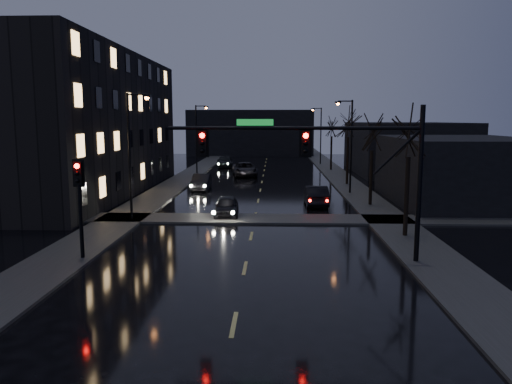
# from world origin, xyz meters

# --- Properties ---
(ground) EXTENTS (160.00, 160.00, 0.00)m
(ground) POSITION_xyz_m (0.00, 0.00, 0.00)
(ground) COLOR black
(ground) RESTS_ON ground
(sidewalk_left) EXTENTS (3.00, 140.00, 0.12)m
(sidewalk_left) POSITION_xyz_m (-8.50, 35.00, 0.06)
(sidewalk_left) COLOR #2D2D2B
(sidewalk_left) RESTS_ON ground
(sidewalk_right) EXTENTS (3.00, 140.00, 0.12)m
(sidewalk_right) POSITION_xyz_m (8.50, 35.00, 0.06)
(sidewalk_right) COLOR #2D2D2B
(sidewalk_right) RESTS_ON ground
(sidewalk_cross) EXTENTS (40.00, 3.00, 0.12)m
(sidewalk_cross) POSITION_xyz_m (0.00, 18.50, 0.06)
(sidewalk_cross) COLOR #2D2D2B
(sidewalk_cross) RESTS_ON ground
(apartment_block) EXTENTS (12.00, 30.00, 12.00)m
(apartment_block) POSITION_xyz_m (-16.50, 30.00, 6.00)
(apartment_block) COLOR black
(apartment_block) RESTS_ON ground
(commercial_right_near) EXTENTS (10.00, 14.00, 5.00)m
(commercial_right_near) POSITION_xyz_m (15.50, 26.00, 2.50)
(commercial_right_near) COLOR black
(commercial_right_near) RESTS_ON ground
(commercial_right_far) EXTENTS (12.00, 18.00, 6.00)m
(commercial_right_far) POSITION_xyz_m (17.00, 48.00, 3.00)
(commercial_right_far) COLOR black
(commercial_right_far) RESTS_ON ground
(far_block) EXTENTS (22.00, 10.00, 8.00)m
(far_block) POSITION_xyz_m (-3.00, 78.00, 4.00)
(far_block) COLOR black
(far_block) RESTS_ON ground
(signal_mast) EXTENTS (11.11, 0.41, 7.00)m
(signal_mast) POSITION_xyz_m (3.85, 9.00, 4.87)
(signal_mast) COLOR black
(signal_mast) RESTS_ON ground
(signal_pole_left) EXTENTS (0.35, 0.41, 4.53)m
(signal_pole_left) POSITION_xyz_m (-7.50, 8.99, 3.01)
(signal_pole_left) COLOR black
(signal_pole_left) RESTS_ON ground
(tree_near) EXTENTS (3.52, 3.52, 8.08)m
(tree_near) POSITION_xyz_m (8.40, 14.00, 6.22)
(tree_near) COLOR black
(tree_near) RESTS_ON ground
(tree_mid_a) EXTENTS (3.30, 3.30, 7.58)m
(tree_mid_a) POSITION_xyz_m (8.40, 24.00, 5.83)
(tree_mid_a) COLOR black
(tree_mid_a) RESTS_ON ground
(tree_mid_b) EXTENTS (3.74, 3.74, 8.59)m
(tree_mid_b) POSITION_xyz_m (8.40, 36.00, 6.61)
(tree_mid_b) COLOR black
(tree_mid_b) RESTS_ON ground
(tree_far) EXTENTS (3.43, 3.43, 7.88)m
(tree_far) POSITION_xyz_m (8.40, 50.00, 6.06)
(tree_far) COLOR black
(tree_far) RESTS_ON ground
(streetlight_l_near) EXTENTS (1.53, 0.28, 8.00)m
(streetlight_l_near) POSITION_xyz_m (-7.58, 18.00, 4.77)
(streetlight_l_near) COLOR black
(streetlight_l_near) RESTS_ON ground
(streetlight_l_far) EXTENTS (1.53, 0.28, 8.00)m
(streetlight_l_far) POSITION_xyz_m (-7.58, 45.00, 4.77)
(streetlight_l_far) COLOR black
(streetlight_l_far) RESTS_ON ground
(streetlight_r_mid) EXTENTS (1.53, 0.28, 8.00)m
(streetlight_r_mid) POSITION_xyz_m (7.58, 30.00, 4.77)
(streetlight_r_mid) COLOR black
(streetlight_r_mid) RESTS_ON ground
(streetlight_r_far) EXTENTS (1.53, 0.28, 8.00)m
(streetlight_r_far) POSITION_xyz_m (7.58, 58.00, 4.77)
(streetlight_r_far) COLOR black
(streetlight_r_far) RESTS_ON ground
(oncoming_car_a) EXTENTS (1.78, 3.98, 1.33)m
(oncoming_car_a) POSITION_xyz_m (-1.90, 19.63, 0.67)
(oncoming_car_a) COLOR black
(oncoming_car_a) RESTS_ON ground
(oncoming_car_b) EXTENTS (1.53, 4.33, 1.42)m
(oncoming_car_b) POSITION_xyz_m (-5.39, 32.06, 0.71)
(oncoming_car_b) COLOR black
(oncoming_car_b) RESTS_ON ground
(oncoming_car_c) EXTENTS (3.35, 5.93, 1.56)m
(oncoming_car_c) POSITION_xyz_m (-2.08, 43.35, 0.78)
(oncoming_car_c) COLOR black
(oncoming_car_c) RESTS_ON ground
(oncoming_car_d) EXTENTS (2.60, 5.25, 1.47)m
(oncoming_car_d) POSITION_xyz_m (-5.39, 53.81, 0.73)
(oncoming_car_d) COLOR black
(oncoming_car_d) RESTS_ON ground
(lead_car) EXTENTS (1.63, 4.57, 1.50)m
(lead_car) POSITION_xyz_m (4.38, 24.08, 0.75)
(lead_car) COLOR black
(lead_car) RESTS_ON ground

